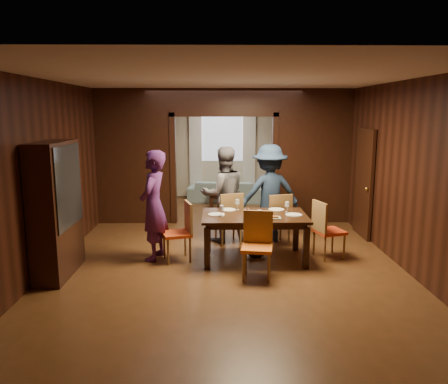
{
  "coord_description": "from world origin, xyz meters",
  "views": [
    {
      "loc": [
        -0.16,
        -7.81,
        2.43
      ],
      "look_at": [
        -0.03,
        -0.4,
        1.05
      ],
      "focal_mm": 35.0,
      "sensor_mm": 36.0,
      "label": 1
    }
  ],
  "objects_px": {
    "chair_far_r": "(276,219)",
    "hutch": "(56,209)",
    "sofa": "(225,191)",
    "coffee_table": "(224,200)",
    "dining_table": "(254,237)",
    "person_navy": "(269,193)",
    "person_purple": "(154,206)",
    "person_grey": "(224,194)",
    "chair_left": "(177,232)",
    "chair_right": "(329,229)",
    "chair_near": "(257,246)",
    "chair_far_l": "(228,218)"
  },
  "relations": [
    {
      "from": "chair_far_r",
      "to": "hutch",
      "type": "xyz_separation_m",
      "value": [
        -3.46,
        -1.44,
        0.52
      ]
    },
    {
      "from": "sofa",
      "to": "coffee_table",
      "type": "distance_m",
      "value": 0.84
    },
    {
      "from": "dining_table",
      "to": "hutch",
      "type": "relative_size",
      "value": 0.85
    },
    {
      "from": "chair_far_r",
      "to": "hutch",
      "type": "relative_size",
      "value": 0.48
    },
    {
      "from": "person_navy",
      "to": "hutch",
      "type": "bearing_deg",
      "value": 15.0
    },
    {
      "from": "person_purple",
      "to": "chair_far_r",
      "type": "bearing_deg",
      "value": 120.18
    },
    {
      "from": "person_grey",
      "to": "coffee_table",
      "type": "xyz_separation_m",
      "value": [
        0.05,
        2.81,
        -0.69
      ]
    },
    {
      "from": "person_purple",
      "to": "sofa",
      "type": "distance_m",
      "value": 4.88
    },
    {
      "from": "person_grey",
      "to": "person_navy",
      "type": "xyz_separation_m",
      "value": [
        0.86,
        -0.01,
        0.02
      ]
    },
    {
      "from": "chair_far_r",
      "to": "chair_left",
      "type": "bearing_deg",
      "value": 9.97
    },
    {
      "from": "person_purple",
      "to": "chair_right",
      "type": "bearing_deg",
      "value": 100.7
    },
    {
      "from": "chair_left",
      "to": "chair_right",
      "type": "bearing_deg",
      "value": 75.97
    },
    {
      "from": "coffee_table",
      "to": "chair_near",
      "type": "xyz_separation_m",
      "value": [
        0.41,
        -4.7,
        0.28
      ]
    },
    {
      "from": "chair_left",
      "to": "hutch",
      "type": "distance_m",
      "value": 1.88
    },
    {
      "from": "sofa",
      "to": "dining_table",
      "type": "bearing_deg",
      "value": 100.9
    },
    {
      "from": "coffee_table",
      "to": "chair_left",
      "type": "height_order",
      "value": "chair_left"
    },
    {
      "from": "chair_far_l",
      "to": "coffee_table",
      "type": "bearing_deg",
      "value": -108.19
    },
    {
      "from": "hutch",
      "to": "chair_right",
      "type": "bearing_deg",
      "value": 9.24
    },
    {
      "from": "sofa",
      "to": "chair_left",
      "type": "bearing_deg",
      "value": 85.65
    },
    {
      "from": "chair_right",
      "to": "hutch",
      "type": "height_order",
      "value": "hutch"
    },
    {
      "from": "person_grey",
      "to": "chair_near",
      "type": "relative_size",
      "value": 1.84
    },
    {
      "from": "chair_left",
      "to": "chair_far_r",
      "type": "height_order",
      "value": "same"
    },
    {
      "from": "chair_left",
      "to": "chair_right",
      "type": "xyz_separation_m",
      "value": [
        2.54,
        0.11,
        0.0
      ]
    },
    {
      "from": "chair_left",
      "to": "chair_right",
      "type": "distance_m",
      "value": 2.54
    },
    {
      "from": "coffee_table",
      "to": "hutch",
      "type": "relative_size",
      "value": 0.4
    },
    {
      "from": "person_grey",
      "to": "chair_far_l",
      "type": "height_order",
      "value": "person_grey"
    },
    {
      "from": "coffee_table",
      "to": "chair_right",
      "type": "height_order",
      "value": "chair_right"
    },
    {
      "from": "dining_table",
      "to": "chair_left",
      "type": "height_order",
      "value": "chair_left"
    },
    {
      "from": "person_navy",
      "to": "hutch",
      "type": "height_order",
      "value": "hutch"
    },
    {
      "from": "chair_left",
      "to": "coffee_table",
      "type": "bearing_deg",
      "value": 151.49
    },
    {
      "from": "sofa",
      "to": "chair_near",
      "type": "relative_size",
      "value": 2.04
    },
    {
      "from": "person_grey",
      "to": "chair_far_r",
      "type": "distance_m",
      "value": 1.07
    },
    {
      "from": "sofa",
      "to": "chair_left",
      "type": "relative_size",
      "value": 2.04
    },
    {
      "from": "dining_table",
      "to": "chair_far_l",
      "type": "relative_size",
      "value": 1.75
    },
    {
      "from": "person_grey",
      "to": "chair_left",
      "type": "distance_m",
      "value": 1.42
    },
    {
      "from": "person_grey",
      "to": "dining_table",
      "type": "bearing_deg",
      "value": 99.77
    },
    {
      "from": "coffee_table",
      "to": "chair_far_r",
      "type": "relative_size",
      "value": 0.82
    },
    {
      "from": "chair_right",
      "to": "chair_far_l",
      "type": "bearing_deg",
      "value": 46.27
    },
    {
      "from": "person_purple",
      "to": "coffee_table",
      "type": "bearing_deg",
      "value": 172.79
    },
    {
      "from": "person_navy",
      "to": "hutch",
      "type": "distance_m",
      "value": 3.76
    },
    {
      "from": "person_purple",
      "to": "person_grey",
      "type": "height_order",
      "value": "person_purple"
    },
    {
      "from": "person_navy",
      "to": "hutch",
      "type": "xyz_separation_m",
      "value": [
        -3.36,
        -1.69,
        0.09
      ]
    },
    {
      "from": "chair_far_r",
      "to": "chair_near",
      "type": "bearing_deg",
      "value": 56.83
    },
    {
      "from": "person_grey",
      "to": "person_navy",
      "type": "relative_size",
      "value": 0.98
    },
    {
      "from": "chair_near",
      "to": "person_purple",
      "type": "bearing_deg",
      "value": 160.74
    },
    {
      "from": "chair_right",
      "to": "person_navy",
      "type": "bearing_deg",
      "value": 25.1
    },
    {
      "from": "chair_far_l",
      "to": "chair_far_r",
      "type": "relative_size",
      "value": 1.0
    },
    {
      "from": "dining_table",
      "to": "chair_left",
      "type": "relative_size",
      "value": 1.75
    },
    {
      "from": "person_grey",
      "to": "chair_right",
      "type": "distance_m",
      "value": 2.06
    },
    {
      "from": "person_grey",
      "to": "hutch",
      "type": "height_order",
      "value": "hutch"
    }
  ]
}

